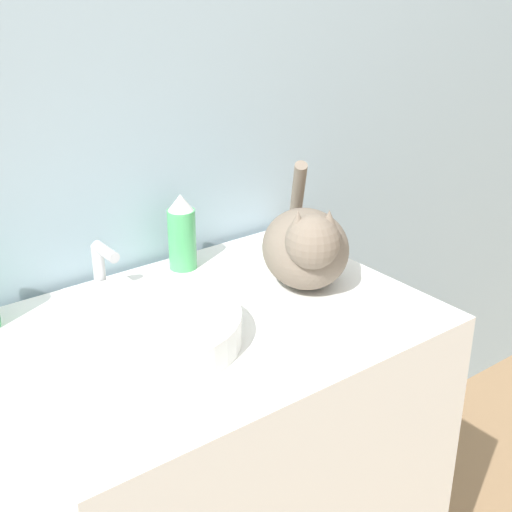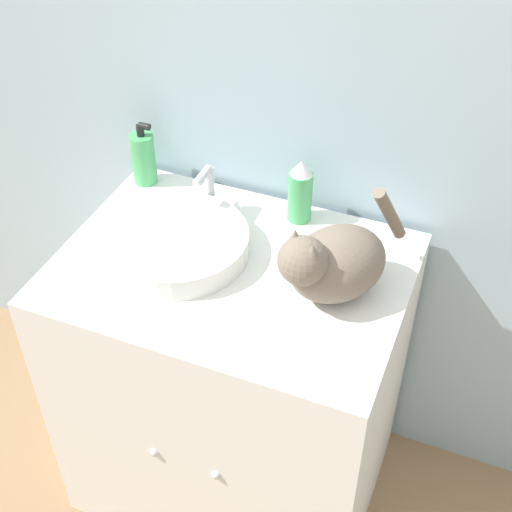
{
  "view_description": "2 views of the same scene",
  "coord_description": "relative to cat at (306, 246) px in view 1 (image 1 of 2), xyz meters",
  "views": [
    {
      "loc": [
        -0.66,
        -0.7,
        1.51
      ],
      "look_at": [
        0.08,
        0.27,
        0.97
      ],
      "focal_mm": 50.0,
      "sensor_mm": 36.0,
      "label": 1
    },
    {
      "loc": [
        0.52,
        -0.84,
        1.95
      ],
      "look_at": [
        0.07,
        0.27,
        0.93
      ],
      "focal_mm": 50.0,
      "sensor_mm": 36.0,
      "label": 2
    }
  ],
  "objects": [
    {
      "name": "spray_bottle",
      "position": [
        -0.16,
        0.23,
        -0.01
      ],
      "size": [
        0.06,
        0.06,
        0.17
      ],
      "color": "#4CB266",
      "rests_on": "vanity_cabinet"
    },
    {
      "name": "sink_basin",
      "position": [
        -0.38,
        -0.0,
        -0.06
      ],
      "size": [
        0.34,
        0.34,
        0.06
      ],
      "color": "white",
      "rests_on": "vanity_cabinet"
    },
    {
      "name": "faucet",
      "position": [
        -0.38,
        0.17,
        -0.03
      ],
      "size": [
        0.15,
        0.09,
        0.14
      ],
      "color": "silver",
      "rests_on": "vanity_cabinet"
    },
    {
      "name": "cat",
      "position": [
        0.0,
        0.0,
        0.0
      ],
      "size": [
        0.28,
        0.33,
        0.23
      ],
      "rotation": [
        0.0,
        0.0,
        -2.16
      ],
      "color": "#7A6B5B",
      "rests_on": "vanity_cabinet"
    },
    {
      "name": "wall_back",
      "position": [
        -0.24,
        0.34,
        0.31
      ],
      "size": [
        6.0,
        0.05,
        2.5
      ],
      "color": "#9EB7C6",
      "rests_on": "ground_plane"
    },
    {
      "name": "vanity_cabinet",
      "position": [
        -0.24,
        -0.01,
        -0.51
      ],
      "size": [
        0.82,
        0.61,
        0.85
      ],
      "color": "white",
      "rests_on": "ground_plane"
    }
  ]
}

